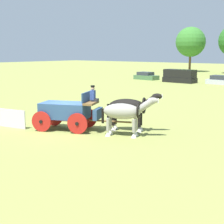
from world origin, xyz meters
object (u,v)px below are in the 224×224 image
draft_horse_off (125,112)px  parked_vehicle_b (180,76)px  parked_vehicle_a (146,76)px  show_wagon (67,111)px  parked_vehicle_c (221,81)px  draft_horse_near (130,108)px

draft_horse_off → parked_vehicle_b: (-13.19, 30.76, -0.37)m
parked_vehicle_a → show_wagon: bearing=-63.5°
parked_vehicle_c → parked_vehicle_b: bearing=-168.7°
draft_horse_near → parked_vehicle_c: size_ratio=0.74×
parked_vehicle_a → draft_horse_off: bearing=-58.2°
show_wagon → draft_horse_off: 3.62m
draft_horse_near → parked_vehicle_a: size_ratio=0.77×
draft_horse_off → parked_vehicle_a: size_ratio=0.74×
show_wagon → parked_vehicle_a: bearing=116.5°
draft_horse_near → show_wagon: bearing=-145.5°
parked_vehicle_b → parked_vehicle_c: bearing=11.3°
show_wagon → parked_vehicle_a: (-16.43, 32.97, -0.57)m
parked_vehicle_c → draft_horse_off: bearing=-77.0°
parked_vehicle_b → parked_vehicle_c: (5.83, 1.16, -0.40)m
parked_vehicle_a → parked_vehicle_c: 12.59m
show_wagon → draft_horse_off: (3.51, 0.86, 0.20)m
draft_horse_near → draft_horse_off: 1.30m
show_wagon → parked_vehicle_b: 33.06m
parked_vehicle_a → parked_vehicle_b: bearing=-11.3°
draft_horse_off → draft_horse_near: bearing=114.6°
show_wagon → parked_vehicle_c: size_ratio=1.33×
show_wagon → parked_vehicle_c: 33.01m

